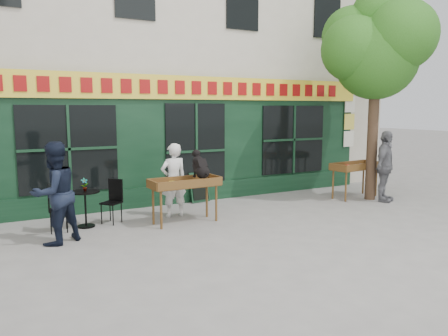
% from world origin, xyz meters
% --- Properties ---
extents(ground, '(80.00, 80.00, 0.00)m').
position_xyz_m(ground, '(0.00, 0.00, 0.00)').
color(ground, slate).
rests_on(ground, ground).
extents(building, '(14.00, 7.26, 10.00)m').
position_xyz_m(building, '(0.00, 5.97, 4.97)').
color(building, beige).
rests_on(building, ground).
extents(street_tree, '(3.05, 2.90, 5.60)m').
position_xyz_m(street_tree, '(4.34, 0.36, 4.11)').
color(street_tree, '#382619').
rests_on(street_tree, ground).
extents(book_cart_center, '(1.52, 0.67, 0.99)m').
position_xyz_m(book_cart_center, '(-1.15, 0.42, 0.82)').
color(book_cart_center, brown).
rests_on(book_cart_center, ground).
extents(dog, '(0.36, 0.61, 0.60)m').
position_xyz_m(dog, '(-0.80, 0.37, 1.29)').
color(dog, black).
rests_on(dog, book_cart_center).
extents(woman, '(0.63, 0.43, 1.69)m').
position_xyz_m(woman, '(-1.15, 1.07, 0.85)').
color(woman, white).
rests_on(woman, ground).
extents(book_cart_right, '(1.56, 0.79, 0.99)m').
position_xyz_m(book_cart_right, '(4.10, 0.67, 0.82)').
color(book_cart_right, brown).
rests_on(book_cart_right, ground).
extents(man_right, '(1.20, 0.91, 1.89)m').
position_xyz_m(man_right, '(4.40, -0.08, 0.95)').
color(man_right, slate).
rests_on(man_right, ground).
extents(bistro_table, '(0.60, 0.60, 0.76)m').
position_xyz_m(bistro_table, '(-3.12, 1.10, 0.54)').
color(bistro_table, black).
rests_on(bistro_table, ground).
extents(bistro_chair_left, '(0.40, 0.40, 0.95)m').
position_xyz_m(bistro_chair_left, '(-3.76, 1.00, 0.56)').
color(bistro_chair_left, black).
rests_on(bistro_chair_left, ground).
extents(bistro_chair_right, '(0.51, 0.51, 0.95)m').
position_xyz_m(bistro_chair_right, '(-2.50, 1.20, 0.56)').
color(bistro_chair_right, black).
rests_on(bistro_chair_right, ground).
extents(potted_plant, '(0.16, 0.12, 0.28)m').
position_xyz_m(potted_plant, '(-3.12, 1.10, 0.90)').
color(potted_plant, gray).
rests_on(potted_plant, bistro_table).
extents(man_left, '(1.15, 1.07, 1.88)m').
position_xyz_m(man_left, '(-3.82, 0.20, 0.94)').
color(man_left, black).
rests_on(man_left, ground).
extents(chalkboard, '(0.58, 0.26, 0.79)m').
position_xyz_m(chalkboard, '(0.04, 2.19, 0.40)').
color(chalkboard, black).
rests_on(chalkboard, ground).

